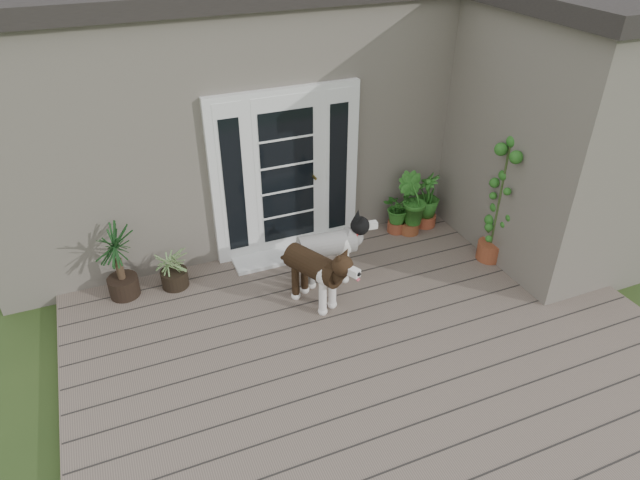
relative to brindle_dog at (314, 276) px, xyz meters
name	(u,v)px	position (x,y,z in m)	size (l,w,h in m)	color
deck	(378,353)	(0.33, -0.97, -0.44)	(6.20, 4.60, 0.12)	#6B5B4C
house_main	(253,95)	(0.33, 3.28, 1.05)	(7.40, 4.00, 3.10)	#665E54
house_wing	(553,142)	(3.23, 0.13, 1.05)	(1.60, 2.40, 3.10)	#665E54
door_unit	(286,174)	(0.13, 1.23, 0.69)	(1.90, 0.14, 2.15)	white
door_step	(294,253)	(0.13, 1.03, -0.36)	(1.60, 0.40, 0.05)	white
brindle_dog	(314,276)	(0.00, 0.00, 0.00)	(0.40, 0.92, 0.77)	#332112
white_dog	(327,254)	(0.30, 0.34, 0.00)	(0.39, 0.92, 0.76)	beige
spider_plant	(173,266)	(-1.43, 0.94, -0.10)	(0.54, 0.54, 0.57)	#738D56
yucca	(118,261)	(-2.01, 0.99, 0.10)	(0.66, 0.66, 0.96)	black
herb_a	(397,215)	(1.64, 1.03, -0.12)	(0.42, 0.42, 0.53)	#1D5618
herb_b	(411,212)	(1.80, 0.94, -0.05)	(0.44, 0.44, 0.66)	#265518
herb_c	(427,205)	(2.11, 1.03, -0.06)	(0.41, 0.41, 0.64)	#1E4F16
sapling	(500,200)	(2.43, -0.02, 0.48)	(0.51, 0.51, 1.72)	#2D601B
clog_left	(336,243)	(0.73, 1.02, -0.34)	(0.12, 0.26, 0.08)	#16381F
clog_right	(347,242)	(0.86, 0.96, -0.34)	(0.15, 0.31, 0.09)	black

